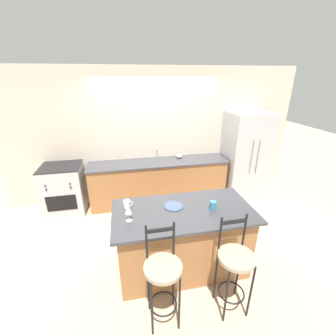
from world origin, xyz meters
TOP-DOWN VIEW (x-y plane):
  - ground_plane at (0.00, 0.00)m, footprint 18.00×18.00m
  - wall_back at (0.00, 0.67)m, footprint 6.00×0.07m
  - back_counter at (0.00, 0.36)m, footprint 2.81×0.65m
  - sink_faucet at (0.00, 0.55)m, footprint 0.02×0.13m
  - kitchen_island at (0.01, -1.53)m, footprint 1.79×0.91m
  - refrigerator at (1.86, 0.28)m, footprint 0.84×0.76m
  - oven_range at (-1.86, 0.32)m, footprint 0.72×0.67m
  - bar_stool_near at (-0.38, -2.20)m, footprint 0.39×0.39m
  - bar_stool_far at (0.41, -2.22)m, footprint 0.39×0.39m
  - dinner_plate at (-0.09, -1.41)m, footprint 0.26×0.26m
  - wine_glass at (-0.67, -1.61)m, footprint 0.08×0.08m
  - coffee_mug at (-0.68, -1.31)m, footprint 0.12×0.09m
  - tumbler_cup at (0.39, -1.58)m, footprint 0.08×0.08m
  - pumpkin_decoration at (0.46, 0.47)m, footprint 0.13×0.13m

SIDE VIEW (x-z plane):
  - ground_plane at x=0.00m, z-range 0.00..0.00m
  - back_counter at x=0.00m, z-range 0.00..0.90m
  - kitchen_island at x=0.01m, z-range 0.00..0.94m
  - oven_range at x=-1.86m, z-range 0.00..0.96m
  - bar_stool_near at x=-0.38m, z-range 0.04..1.21m
  - bar_stool_far at x=0.41m, z-range 0.04..1.21m
  - refrigerator at x=1.86m, z-range 0.00..1.84m
  - dinner_plate at x=-0.09m, z-range 0.93..0.95m
  - pumpkin_decoration at x=0.46m, z-range 0.89..1.01m
  - coffee_mug at x=-0.68m, z-range 0.93..1.03m
  - tumbler_cup at x=0.39m, z-range 0.93..1.05m
  - sink_faucet at x=0.00m, z-range 0.93..1.15m
  - wine_glass at x=-0.67m, z-range 0.98..1.19m
  - wall_back at x=0.00m, z-range 0.00..2.70m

